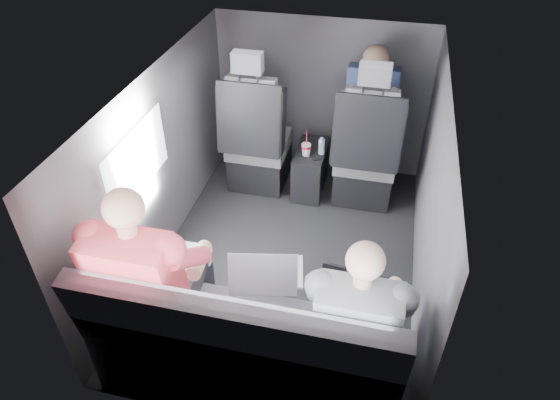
% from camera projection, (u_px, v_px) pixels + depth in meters
% --- Properties ---
extents(floor, '(2.60, 2.60, 0.00)m').
position_uv_depth(floor, '(288.00, 257.00, 3.66)').
color(floor, black).
rests_on(floor, ground).
extents(ceiling, '(2.60, 2.60, 0.00)m').
position_uv_depth(ceiling, '(290.00, 86.00, 2.84)').
color(ceiling, '#B2B2AD').
rests_on(ceiling, panel_back).
extents(panel_left, '(0.02, 2.60, 1.35)m').
position_uv_depth(panel_left, '(161.00, 165.00, 3.42)').
color(panel_left, '#56565B').
rests_on(panel_left, floor).
extents(panel_right, '(0.02, 2.60, 1.35)m').
position_uv_depth(panel_right, '(430.00, 201.00, 3.09)').
color(panel_right, '#56565B').
rests_on(panel_right, floor).
extents(panel_front, '(1.80, 0.02, 1.35)m').
position_uv_depth(panel_front, '(321.00, 97.00, 4.26)').
color(panel_front, '#56565B').
rests_on(panel_front, floor).
extents(panel_back, '(1.80, 0.02, 1.35)m').
position_uv_depth(panel_back, '(227.00, 345.00, 2.25)').
color(panel_back, '#56565B').
rests_on(panel_back, floor).
extents(side_window, '(0.02, 0.75, 0.42)m').
position_uv_depth(side_window, '(138.00, 161.00, 3.04)').
color(side_window, white).
rests_on(side_window, panel_left).
extents(seatbelt, '(0.35, 0.11, 0.59)m').
position_uv_depth(seatbelt, '(369.00, 124.00, 3.62)').
color(seatbelt, black).
rests_on(seatbelt, front_seat_right).
extents(front_seat_left, '(0.52, 0.58, 1.26)m').
position_uv_depth(front_seat_left, '(257.00, 145.00, 4.15)').
color(front_seat_left, black).
rests_on(front_seat_left, floor).
extents(front_seat_right, '(0.52, 0.58, 1.26)m').
position_uv_depth(front_seat_right, '(366.00, 159.00, 3.99)').
color(front_seat_right, black).
rests_on(front_seat_right, floor).
extents(center_console, '(0.24, 0.48, 0.41)m').
position_uv_depth(center_console, '(310.00, 170.00, 4.22)').
color(center_console, black).
rests_on(center_console, floor).
extents(rear_bench, '(1.60, 0.57, 0.92)m').
position_uv_depth(rear_bench, '(245.00, 351.00, 2.65)').
color(rear_bench, slate).
rests_on(rear_bench, floor).
extents(soda_cup, '(0.08, 0.08, 0.23)m').
position_uv_depth(soda_cup, '(306.00, 149.00, 3.99)').
color(soda_cup, white).
rests_on(soda_cup, center_console).
extents(water_bottle, '(0.05, 0.05, 0.15)m').
position_uv_depth(water_bottle, '(322.00, 146.00, 4.01)').
color(water_bottle, '#ABC8E8').
rests_on(water_bottle, center_console).
extents(laptop_white, '(0.32, 0.29, 0.24)m').
position_uv_depth(laptop_white, '(163.00, 254.00, 2.78)').
color(laptop_white, silver).
rests_on(laptop_white, passenger_rear_left).
extents(laptop_silver, '(0.40, 0.38, 0.25)m').
position_uv_depth(laptop_silver, '(268.00, 272.00, 2.66)').
color(laptop_silver, silver).
rests_on(laptop_silver, rear_bench).
extents(laptop_black, '(0.39, 0.36, 0.26)m').
position_uv_depth(laptop_black, '(356.00, 290.00, 2.56)').
color(laptop_black, black).
rests_on(laptop_black, passenger_rear_right).
extents(passenger_rear_left, '(0.54, 0.65, 1.28)m').
position_uv_depth(passenger_rear_left, '(152.00, 277.00, 2.61)').
color(passenger_rear_left, '#303034').
rests_on(passenger_rear_left, rear_bench).
extents(passenger_rear_right, '(0.48, 0.60, 1.19)m').
position_uv_depth(passenger_rear_right, '(357.00, 318.00, 2.44)').
color(passenger_rear_right, navy).
rests_on(passenger_rear_right, rear_bench).
extents(passenger_front_right, '(0.40, 0.40, 0.80)m').
position_uv_depth(passenger_front_right, '(370.00, 104.00, 3.98)').
color(passenger_front_right, navy).
rests_on(passenger_front_right, front_seat_right).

